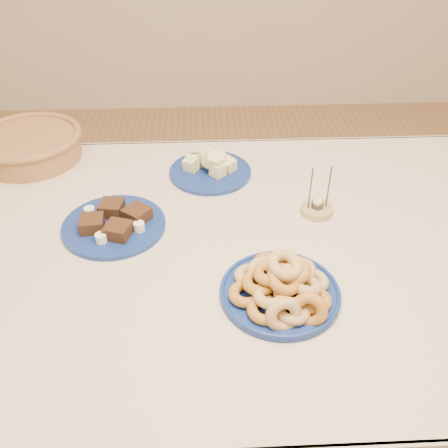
{
  "coord_description": "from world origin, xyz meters",
  "views": [
    {
      "loc": [
        -0.04,
        -0.98,
        1.56
      ],
      "look_at": [
        0.0,
        -0.05,
        0.85
      ],
      "focal_mm": 40.0,
      "sensor_mm": 36.0,
      "label": 1
    }
  ],
  "objects": [
    {
      "name": "donut_platter",
      "position": [
        0.12,
        -0.2,
        0.78
      ],
      "size": [
        0.29,
        0.29,
        0.12
      ],
      "rotation": [
        0.0,
        0.0,
        0.06
      ],
      "color": "navy",
      "rests_on": "dining_table"
    },
    {
      "name": "ground",
      "position": [
        0.0,
        0.0,
        0.0
      ],
      "size": [
        5.0,
        5.0,
        0.0
      ],
      "primitive_type": "plane",
      "color": "#966F47",
      "rests_on": "ground"
    },
    {
      "name": "dining_table",
      "position": [
        0.0,
        0.0,
        0.64
      ],
      "size": [
        1.71,
        1.11,
        0.75
      ],
      "color": "brown",
      "rests_on": "ground"
    },
    {
      "name": "candle_holder",
      "position": [
        0.26,
        0.12,
        0.76
      ],
      "size": [
        0.1,
        0.1,
        0.15
      ],
      "rotation": [
        0.0,
        0.0,
        0.14
      ],
      "color": "tan",
      "rests_on": "dining_table"
    },
    {
      "name": "melon_plate",
      "position": [
        -0.03,
        0.34,
        0.78
      ],
      "size": [
        0.27,
        0.27,
        0.09
      ],
      "rotation": [
        0.0,
        0.0,
        0.09
      ],
      "color": "navy",
      "rests_on": "dining_table"
    },
    {
      "name": "brownie_plate",
      "position": [
        -0.29,
        0.08,
        0.77
      ],
      "size": [
        0.34,
        0.34,
        0.05
      ],
      "rotation": [
        0.0,
        0.0,
        -0.27
      ],
      "color": "navy",
      "rests_on": "dining_table"
    },
    {
      "name": "wicker_basket",
      "position": [
        -0.6,
        0.46,
        0.8
      ],
      "size": [
        0.36,
        0.36,
        0.09
      ],
      "rotation": [
        0.0,
        0.0,
        -0.08
      ],
      "color": "brown",
      "rests_on": "dining_table"
    }
  ]
}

